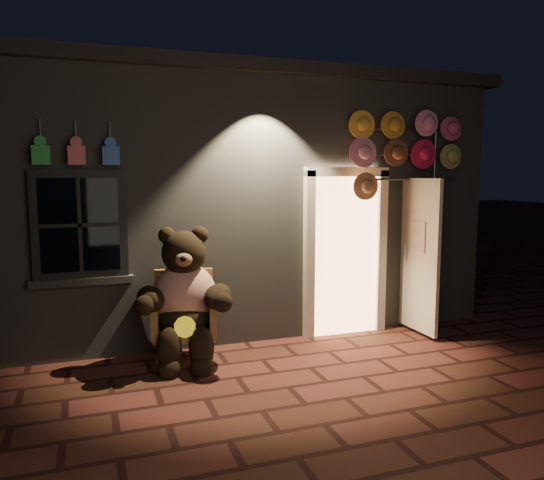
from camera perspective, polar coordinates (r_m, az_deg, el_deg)
name	(u,v)px	position (r m, az deg, el deg)	size (l,w,h in m)	color
ground	(289,387)	(5.46, 1.84, -15.55)	(60.00, 60.00, 0.00)	#5E2823
shop_building	(202,196)	(8.88, -7.50, 4.68)	(7.30, 5.95, 3.51)	slate
wicker_armchair	(184,316)	(6.14, -9.41, -8.08)	(0.79, 0.74, 1.01)	olive
teddy_bear	(185,299)	(5.95, -9.38, -6.27)	(1.13, 0.96, 1.58)	#B22B13
hat_rack	(405,148)	(7.15, 14.14, 9.59)	(1.65, 0.22, 2.91)	#59595E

